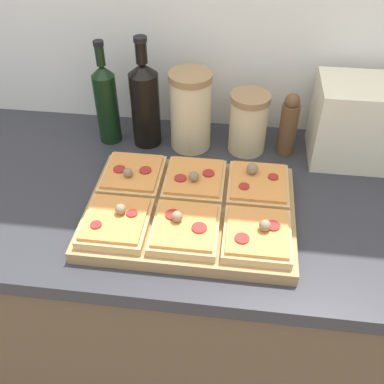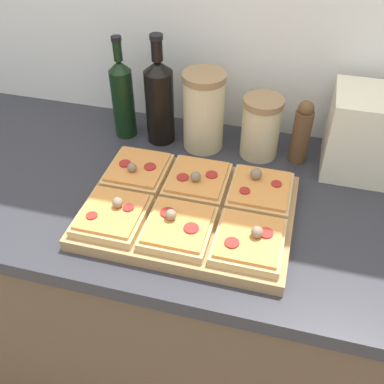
{
  "view_description": "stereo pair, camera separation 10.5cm",
  "coord_description": "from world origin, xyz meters",
  "views": [
    {
      "loc": [
        0.18,
        -0.53,
        1.66
      ],
      "look_at": [
        0.08,
        0.26,
        0.97
      ],
      "focal_mm": 42.0,
      "sensor_mm": 36.0,
      "label": 1
    },
    {
      "loc": [
        0.28,
        -0.51,
        1.66
      ],
      "look_at": [
        0.08,
        0.26,
        0.97
      ],
      "focal_mm": 42.0,
      "sensor_mm": 36.0,
      "label": 2
    }
  ],
  "objects": [
    {
      "name": "pizza_slice_back_left",
      "position": [
        -0.08,
        0.31,
        0.97
      ],
      "size": [
        0.14,
        0.16,
        0.05
      ],
      "color": "tan",
      "rests_on": "cutting_board"
    },
    {
      "name": "kitchen_counter",
      "position": [
        0.0,
        0.32,
        0.46
      ],
      "size": [
        2.63,
        0.67,
        0.92
      ],
      "color": "brown",
      "rests_on": "ground_plane"
    },
    {
      "name": "olive_oil_bottle",
      "position": [
        -0.19,
        0.52,
        1.04
      ],
      "size": [
        0.06,
        0.06,
        0.29
      ],
      "color": "black",
      "rests_on": "kitchen_counter"
    },
    {
      "name": "wall_back",
      "position": [
        0.0,
        0.67,
        1.25
      ],
      "size": [
        6.0,
        0.06,
        2.5
      ],
      "color": "silver",
      "rests_on": "ground_plane"
    },
    {
      "name": "pizza_slice_front_center",
      "position": [
        0.08,
        0.14,
        0.97
      ],
      "size": [
        0.14,
        0.16,
        0.05
      ],
      "color": "tan",
      "rests_on": "cutting_board"
    },
    {
      "name": "pizza_slice_back_right",
      "position": [
        0.23,
        0.31,
        0.97
      ],
      "size": [
        0.14,
        0.16,
        0.06
      ],
      "color": "tan",
      "rests_on": "cutting_board"
    },
    {
      "name": "wine_bottle",
      "position": [
        -0.08,
        0.52,
        1.05
      ],
      "size": [
        0.08,
        0.08,
        0.31
      ],
      "color": "black",
      "rests_on": "kitchen_counter"
    },
    {
      "name": "grain_jar_short",
      "position": [
        0.2,
        0.52,
        1.01
      ],
      "size": [
        0.11,
        0.11,
        0.17
      ],
      "color": "beige",
      "rests_on": "kitchen_counter"
    },
    {
      "name": "pizza_slice_back_center",
      "position": [
        0.08,
        0.31,
        0.97
      ],
      "size": [
        0.14,
        0.16,
        0.05
      ],
      "color": "tan",
      "rests_on": "cutting_board"
    },
    {
      "name": "grain_jar_tall",
      "position": [
        0.04,
        0.52,
        1.03
      ],
      "size": [
        0.12,
        0.12,
        0.22
      ],
      "color": "beige",
      "rests_on": "kitchen_counter"
    },
    {
      "name": "pizza_slice_front_left",
      "position": [
        -0.08,
        0.14,
        0.97
      ],
      "size": [
        0.14,
        0.16,
        0.05
      ],
      "color": "tan",
      "rests_on": "cutting_board"
    },
    {
      "name": "toaster_oven",
      "position": [
        0.51,
        0.52,
        1.03
      ],
      "size": [
        0.3,
        0.17,
        0.22
      ],
      "color": "beige",
      "rests_on": "kitchen_counter"
    },
    {
      "name": "cutting_board",
      "position": [
        0.08,
        0.23,
        0.94
      ],
      "size": [
        0.48,
        0.35,
        0.03
      ],
      "primitive_type": "cube",
      "color": "#A37A4C",
      "rests_on": "kitchen_counter"
    },
    {
      "name": "pepper_mill",
      "position": [
        0.31,
        0.52,
        1.01
      ],
      "size": [
        0.05,
        0.05,
        0.18
      ],
      "color": "brown",
      "rests_on": "kitchen_counter"
    },
    {
      "name": "pizza_slice_front_right",
      "position": [
        0.23,
        0.14,
        0.97
      ],
      "size": [
        0.14,
        0.16,
        0.05
      ],
      "color": "tan",
      "rests_on": "cutting_board"
    }
  ]
}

